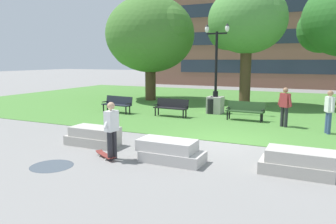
# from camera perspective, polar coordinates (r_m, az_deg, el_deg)

# --- Properties ---
(ground_plane) EXTENTS (140.00, 140.00, 0.00)m
(ground_plane) POSITION_cam_1_polar(r_m,az_deg,el_deg) (11.84, 9.29, -5.24)
(ground_plane) COLOR gray
(grass_lawn) EXTENTS (40.00, 20.00, 0.02)m
(grass_lawn) POSITION_cam_1_polar(r_m,az_deg,el_deg) (21.48, 16.61, 0.97)
(grass_lawn) COLOR #4C8438
(grass_lawn) RESTS_ON ground
(concrete_block_center) EXTENTS (1.84, 0.90, 0.64)m
(concrete_block_center) POSITION_cam_1_polar(r_m,az_deg,el_deg) (11.54, -12.80, -4.16)
(concrete_block_center) COLOR #B2ADA3
(concrete_block_center) RESTS_ON ground
(concrete_block_left) EXTENTS (1.90, 0.90, 0.64)m
(concrete_block_left) POSITION_cam_1_polar(r_m,az_deg,el_deg) (9.46, 0.37, -6.86)
(concrete_block_left) COLOR #BCB7B2
(concrete_block_left) RESTS_ON ground
(concrete_block_right) EXTENTS (1.81, 0.90, 0.64)m
(concrete_block_right) POSITION_cam_1_polar(r_m,az_deg,el_deg) (9.10, 21.69, -8.18)
(concrete_block_right) COLOR #B2ADA3
(concrete_block_right) RESTS_ON ground
(person_skateboarder) EXTENTS (0.28, 0.61, 1.71)m
(person_skateboarder) POSITION_cam_1_polar(r_m,az_deg,el_deg) (9.62, -9.80, -2.67)
(person_skateboarder) COLOR #28282D
(person_skateboarder) RESTS_ON ground
(skateboard) EXTENTS (0.99, 0.68, 0.14)m
(skateboard) POSITION_cam_1_polar(r_m,az_deg,el_deg) (10.03, -10.81, -7.41)
(skateboard) COLOR maroon
(skateboard) RESTS_ON ground
(puddle) EXTENTS (1.18, 1.18, 0.01)m
(puddle) POSITION_cam_1_polar(r_m,az_deg,el_deg) (9.72, -19.58, -8.84)
(puddle) COLOR #47515B
(puddle) RESTS_ON ground
(park_bench_near_left) EXTENTS (1.85, 0.74, 0.90)m
(park_bench_near_left) POSITION_cam_1_polar(r_m,az_deg,el_deg) (18.19, -8.79, 1.51)
(park_bench_near_left) COLOR #1E232D
(park_bench_near_left) RESTS_ON grass_lawn
(park_bench_near_right) EXTENTS (1.82, 0.62, 0.90)m
(park_bench_near_right) POSITION_cam_1_polar(r_m,az_deg,el_deg) (16.11, 13.32, 0.40)
(park_bench_near_right) COLOR #284723
(park_bench_near_right) RESTS_ON grass_lawn
(park_bench_far_left) EXTENTS (1.82, 0.62, 0.90)m
(park_bench_far_left) POSITION_cam_1_polar(r_m,az_deg,el_deg) (16.79, 0.58, 0.99)
(park_bench_far_left) COLOR black
(park_bench_far_left) RESTS_ON grass_lawn
(lamp_post_center) EXTENTS (1.32, 0.80, 4.75)m
(lamp_post_center) POSITION_cam_1_polar(r_m,az_deg,el_deg) (17.93, 8.26, 2.88)
(lamp_post_center) COLOR #ADA89E
(lamp_post_center) RESTS_ON grass_lawn
(tree_far_left) EXTENTS (6.54, 6.23, 7.28)m
(tree_far_left) POSITION_cam_1_polar(r_m,az_deg,el_deg) (23.69, -3.29, 13.15)
(tree_far_left) COLOR #4C3823
(tree_far_left) RESTS_ON grass_lawn
(tree_near_right) EXTENTS (5.07, 4.83, 7.36)m
(tree_near_right) POSITION_cam_1_polar(r_m,az_deg,el_deg) (21.51, 13.49, 15.07)
(tree_near_right) COLOR #4C3823
(tree_near_right) RESTS_ON grass_lawn
(trash_bin) EXTENTS (0.49, 0.49, 0.96)m
(trash_bin) POSITION_cam_1_polar(r_m,az_deg,el_deg) (17.81, 7.56, 1.27)
(trash_bin) COLOR black
(trash_bin) RESTS_ON grass_lawn
(person_bystander_near_lawn) EXTENTS (0.36, 0.61, 1.71)m
(person_bystander_near_lawn) POSITION_cam_1_polar(r_m,az_deg,el_deg) (14.25, 26.26, 0.39)
(person_bystander_near_lawn) COLOR #384C7A
(person_bystander_near_lawn) RESTS_ON grass_lawn
(person_bystander_far_lawn) EXTENTS (0.68, 0.60, 1.71)m
(person_bystander_far_lawn) POSITION_cam_1_polar(r_m,az_deg,el_deg) (14.97, 19.67, 1.18)
(person_bystander_far_lawn) COLOR #28282D
(person_bystander_far_lawn) RESTS_ON grass_lawn
(building_facade_distant) EXTENTS (31.38, 1.03, 11.14)m
(building_facade_distant) POSITION_cam_1_polar(r_m,az_deg,el_deg) (35.78, 20.76, 12.80)
(building_facade_distant) COLOR brown
(building_facade_distant) RESTS_ON ground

